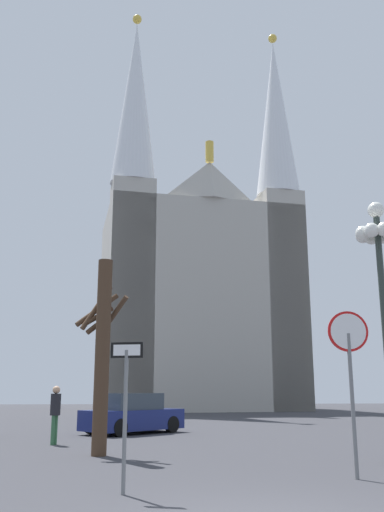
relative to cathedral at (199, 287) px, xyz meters
name	(u,v)px	position (x,y,z in m)	size (l,w,h in m)	color
cathedral	(199,287)	(0.00, 0.00, 0.00)	(17.43, 13.82, 33.85)	#ADA89E
stop_sign	(350,358)	(-0.99, -36.66, -8.05)	(0.82, 0.11, 3.24)	slate
one_way_arrow_sign	(126,398)	(-5.44, -37.85, -8.79)	(0.56, 0.19, 2.48)	slate
street_lamp	(380,265)	(0.80, -34.46, -5.60)	(1.16, 1.16, 6.40)	#2D3833
bare_tree	(102,349)	(-6.20, -32.20, -7.59)	(1.51, 1.04, 5.21)	#473323
parked_car_near_navy	(132,415)	(-5.39, -24.76, -9.62)	(4.19, 4.01, 1.53)	navy
pedestrian_walking	(55,409)	(-7.77, -29.10, -9.25)	(0.32, 0.32, 1.79)	#33663F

